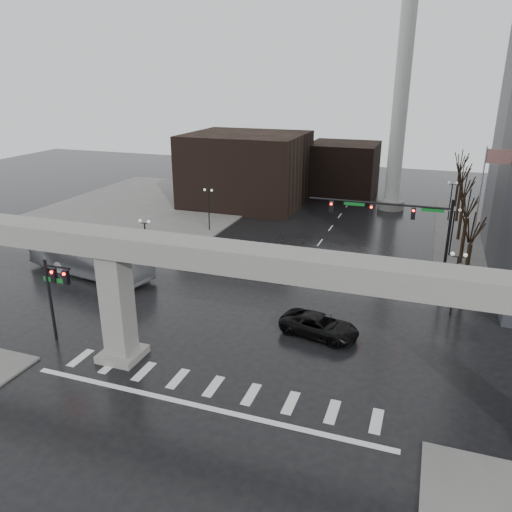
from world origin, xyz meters
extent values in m
plane|color=black|center=(0.00, 0.00, 0.00)|extent=(160.00, 160.00, 0.00)
cube|color=slate|center=(-26.00, 36.00, 0.07)|extent=(28.00, 36.00, 0.15)
cube|color=gray|center=(0.00, 0.00, 8.00)|extent=(48.00, 2.20, 1.40)
cube|color=gray|center=(-7.00, 0.00, 3.65)|extent=(1.60, 1.60, 7.30)
cube|color=gray|center=(-7.00, 0.00, 0.25)|extent=(2.60, 2.60, 0.50)
cube|color=black|center=(-14.00, 42.00, 5.00)|extent=(16.00, 14.00, 10.00)
cube|color=black|center=(-2.00, 52.00, 4.00)|extent=(10.00, 10.00, 8.00)
cylinder|color=silver|center=(6.00, 46.00, 15.00)|extent=(2.00, 2.00, 30.00)
cylinder|color=gray|center=(6.00, 46.00, 0.60)|extent=(3.60, 3.60, 1.20)
cylinder|color=black|center=(12.80, 18.80, 4.00)|extent=(0.24, 0.24, 8.00)
cylinder|color=black|center=(6.80, 18.80, 7.20)|extent=(12.00, 0.18, 0.18)
cube|color=black|center=(9.80, 18.80, 6.55)|extent=(0.35, 0.30, 1.00)
cube|color=black|center=(6.30, 18.80, 6.55)|extent=(0.35, 0.30, 1.00)
cube|color=black|center=(2.80, 18.80, 6.55)|extent=(0.35, 0.30, 1.00)
sphere|color=#FF0C05|center=(9.80, 18.62, 6.85)|extent=(0.20, 0.20, 0.20)
cube|color=#0E621E|center=(11.30, 18.80, 7.00)|extent=(1.80, 0.05, 0.35)
cube|color=#0E621E|center=(4.80, 18.80, 7.00)|extent=(1.80, 0.05, 0.35)
cylinder|color=black|center=(-12.80, 0.50, 3.00)|extent=(0.20, 0.20, 6.00)
cylinder|color=black|center=(-11.80, 0.50, 5.60)|extent=(2.00, 0.14, 0.14)
cube|color=black|center=(-12.20, 0.50, 4.95)|extent=(0.35, 0.30, 1.00)
cube|color=black|center=(-11.20, 0.50, 4.95)|extent=(0.35, 0.30, 1.00)
cube|color=#0E621E|center=(-12.30, 0.50, 4.60)|extent=(1.60, 0.05, 0.30)
cylinder|color=silver|center=(15.00, 22.00, 6.00)|extent=(0.12, 0.12, 12.00)
cube|color=#B02512|center=(16.00, 22.00, 11.20)|extent=(2.00, 0.03, 1.20)
cylinder|color=black|center=(13.50, 14.00, 2.40)|extent=(0.14, 0.14, 4.80)
cube|color=black|center=(13.50, 14.00, 4.75)|extent=(0.90, 0.06, 0.06)
sphere|color=silver|center=(13.05, 14.00, 4.95)|extent=(0.32, 0.32, 0.32)
sphere|color=silver|center=(13.95, 14.00, 4.95)|extent=(0.32, 0.32, 0.32)
cylinder|color=black|center=(13.50, 28.00, 2.40)|extent=(0.14, 0.14, 4.80)
cube|color=black|center=(13.50, 28.00, 4.75)|extent=(0.90, 0.06, 0.06)
sphere|color=silver|center=(13.05, 28.00, 4.95)|extent=(0.32, 0.32, 0.32)
sphere|color=silver|center=(13.95, 28.00, 4.95)|extent=(0.32, 0.32, 0.32)
cylinder|color=black|center=(13.50, 42.00, 2.40)|extent=(0.14, 0.14, 4.80)
cube|color=black|center=(13.50, 42.00, 4.75)|extent=(0.90, 0.06, 0.06)
sphere|color=silver|center=(13.05, 42.00, 4.95)|extent=(0.32, 0.32, 0.32)
sphere|color=silver|center=(13.95, 42.00, 4.95)|extent=(0.32, 0.32, 0.32)
cylinder|color=black|center=(-13.50, 14.00, 2.40)|extent=(0.14, 0.14, 4.80)
cube|color=black|center=(-13.50, 14.00, 4.75)|extent=(0.90, 0.06, 0.06)
sphere|color=silver|center=(-13.95, 14.00, 4.95)|extent=(0.32, 0.32, 0.32)
sphere|color=silver|center=(-13.05, 14.00, 4.95)|extent=(0.32, 0.32, 0.32)
cylinder|color=black|center=(-13.50, 28.00, 2.40)|extent=(0.14, 0.14, 4.80)
cube|color=black|center=(-13.50, 28.00, 4.75)|extent=(0.90, 0.06, 0.06)
sphere|color=silver|center=(-13.95, 28.00, 4.95)|extent=(0.32, 0.32, 0.32)
sphere|color=silver|center=(-13.05, 28.00, 4.95)|extent=(0.32, 0.32, 0.32)
cylinder|color=black|center=(-13.50, 42.00, 2.40)|extent=(0.14, 0.14, 4.80)
cube|color=black|center=(-13.50, 42.00, 4.75)|extent=(0.90, 0.06, 0.06)
sphere|color=silver|center=(-13.95, 42.00, 4.95)|extent=(0.32, 0.32, 0.32)
sphere|color=silver|center=(-13.05, 42.00, 4.95)|extent=(0.32, 0.32, 0.32)
cylinder|color=black|center=(14.50, 18.00, 2.27)|extent=(0.34, 0.34, 4.55)
cylinder|color=black|center=(14.50, 18.00, 6.01)|extent=(0.12, 1.52, 2.98)
cylinder|color=black|center=(15.00, 18.25, 5.78)|extent=(0.83, 1.14, 2.51)
cylinder|color=black|center=(14.50, 26.00, 2.33)|extent=(0.34, 0.34, 4.66)
cylinder|color=black|center=(14.50, 26.00, 6.15)|extent=(0.12, 1.55, 3.05)
cylinder|color=black|center=(15.00, 26.25, 5.91)|extent=(0.85, 1.16, 2.57)
cylinder|color=black|center=(14.50, 34.00, 2.38)|extent=(0.34, 0.34, 4.76)
cylinder|color=black|center=(14.50, 34.00, 6.29)|extent=(0.12, 1.59, 3.11)
cylinder|color=black|center=(15.00, 34.25, 6.05)|extent=(0.86, 1.18, 2.62)
cylinder|color=black|center=(14.50, 42.00, 2.43)|extent=(0.34, 0.34, 4.87)
cylinder|color=black|center=(14.50, 42.00, 6.43)|extent=(0.12, 1.62, 3.18)
cylinder|color=black|center=(15.00, 42.25, 6.18)|extent=(0.88, 1.20, 2.68)
cylinder|color=black|center=(14.50, 50.00, 2.48)|extent=(0.34, 0.34, 4.97)
cylinder|color=black|center=(14.50, 50.00, 6.57)|extent=(0.12, 1.65, 3.25)
cylinder|color=black|center=(15.00, 50.25, 6.31)|extent=(0.89, 1.23, 2.74)
imported|color=black|center=(4.58, 7.22, 0.78)|extent=(6.06, 3.70, 1.57)
imported|color=silver|center=(-18.32, 11.71, 1.87)|extent=(13.81, 5.65, 3.75)
imported|color=black|center=(-0.45, 20.74, 0.73)|extent=(2.02, 4.38, 1.45)
camera|label=1|loc=(10.89, -24.11, 17.55)|focal=35.00mm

